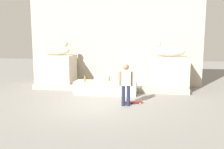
{
  "coord_description": "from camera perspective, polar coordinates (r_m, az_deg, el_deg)",
  "views": [
    {
      "loc": [
        2.15,
        -9.13,
        2.67
      ],
      "look_at": [
        0.47,
        1.07,
        1.1
      ],
      "focal_mm": 38.59,
      "sensor_mm": 36.0,
      "label": 1
    }
  ],
  "objects": [
    {
      "name": "stair_step",
      "position": [
        12.21,
        -1.0,
        -3.38
      ],
      "size": [
        7.97,
        0.5,
        0.25
      ],
      "primitive_type": "cube",
      "color": "#A9A08F",
      "rests_on": "ground_plane"
    },
    {
      "name": "bottle_green",
      "position": [
        11.61,
        -0.67,
        -0.98
      ],
      "size": [
        0.06,
        0.06,
        0.29
      ],
      "color": "#1E722D",
      "rests_on": "ledge_block"
    },
    {
      "name": "facade_wall",
      "position": [
        13.93,
        0.47,
        10.27
      ],
      "size": [
        9.75,
        0.6,
        6.13
      ],
      "primitive_type": "cube",
      "color": "#B8AB99",
      "rests_on": "ground_plane"
    },
    {
      "name": "ledge_block",
      "position": [
        11.58,
        -1.55,
        -3.14
      ],
      "size": [
        2.97,
        0.87,
        0.61
      ],
      "primitive_type": "cube",
      "color": "beige",
      "rests_on": "ground_plane"
    },
    {
      "name": "pedestal_right",
      "position": [
        12.61,
        13.16,
        0.22
      ],
      "size": [
        1.95,
        1.37,
        1.74
      ],
      "primitive_type": "cube",
      "color": "beige",
      "rests_on": "ground_plane"
    },
    {
      "name": "ground_plane",
      "position": [
        9.75,
        -3.79,
        -7.27
      ],
      "size": [
        40.0,
        40.0,
        0.0
      ],
      "primitive_type": "plane",
      "color": "gray"
    },
    {
      "name": "statue_reclining_left",
      "position": [
        13.48,
        -13.07,
        5.69
      ],
      "size": [
        1.62,
        0.62,
        0.78
      ],
      "rotation": [
        0.0,
        0.0,
        -0.04
      ],
      "color": "beige",
      "rests_on": "pedestal_left"
    },
    {
      "name": "pedestal_left",
      "position": [
        13.6,
        -13.05,
        0.82
      ],
      "size": [
        1.95,
        1.37,
        1.74
      ],
      "primitive_type": "cube",
      "color": "beige",
      "rests_on": "ground_plane"
    },
    {
      "name": "statue_reclining_right",
      "position": [
        12.5,
        13.18,
        5.47
      ],
      "size": [
        1.66,
        0.78,
        0.78
      ],
      "rotation": [
        0.0,
        0.0,
        3.0
      ],
      "color": "beige",
      "rests_on": "pedestal_right"
    },
    {
      "name": "skater",
      "position": [
        9.46,
        3.31,
        -2.01
      ],
      "size": [
        0.53,
        0.26,
        1.67
      ],
      "rotation": [
        0.0,
        0.0,
        0.19
      ],
      "color": "#1E233F",
      "rests_on": "ground_plane"
    },
    {
      "name": "bottle_orange",
      "position": [
        11.41,
        -6.44,
        -1.15
      ],
      "size": [
        0.07,
        0.07,
        0.31
      ],
      "color": "orange",
      "rests_on": "ledge_block"
    },
    {
      "name": "skateboard",
      "position": [
        10.0,
        4.91,
        -6.49
      ],
      "size": [
        0.82,
        0.39,
        0.08
      ],
      "rotation": [
        0.0,
        0.0,
        0.24
      ],
      "color": "maroon",
      "rests_on": "ground_plane"
    }
  ]
}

